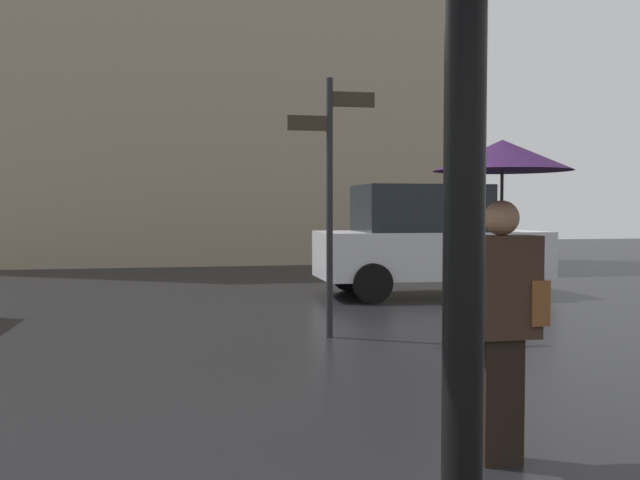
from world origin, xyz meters
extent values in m
cylinder|color=black|center=(0.31, -0.83, 1.29)|extent=(0.10, 0.10, 2.59)
cube|color=black|center=(1.60, 1.62, 0.39)|extent=(0.26, 0.16, 0.79)
cube|color=#332319|center=(1.60, 1.62, 1.10)|extent=(0.47, 0.21, 0.64)
sphere|color=#936B4C|center=(1.60, 1.62, 1.53)|extent=(0.22, 0.22, 0.22)
cube|color=brown|center=(1.81, 1.62, 1.01)|extent=(0.12, 0.24, 0.28)
cylinder|color=black|center=(1.60, 1.62, 1.67)|extent=(0.02, 0.02, 0.30)
cone|color=#250F33|center=(1.60, 1.62, 1.91)|extent=(0.85, 0.85, 0.19)
cube|color=silver|center=(4.11, 9.63, 0.75)|extent=(4.11, 1.67, 0.83)
cube|color=black|center=(3.91, 9.63, 1.59)|extent=(2.26, 1.54, 0.84)
cylinder|color=black|center=(5.45, 10.46, 0.34)|extent=(0.67, 0.18, 0.67)
cylinder|color=black|center=(5.45, 8.79, 0.34)|extent=(0.67, 0.18, 0.67)
cylinder|color=black|center=(2.78, 10.46, 0.34)|extent=(0.67, 0.18, 0.67)
cylinder|color=black|center=(2.78, 8.79, 0.34)|extent=(0.67, 0.18, 0.67)
cylinder|color=black|center=(1.43, 5.93, 1.58)|extent=(0.08, 0.08, 3.17)
cube|color=#33281E|center=(1.71, 5.93, 2.92)|extent=(0.56, 0.04, 0.18)
cube|color=#33281E|center=(1.17, 5.93, 2.62)|extent=(0.52, 0.04, 0.18)
cube|color=gray|center=(0.00, 17.91, 6.68)|extent=(15.12, 2.48, 13.36)
camera|label=1|loc=(-0.33, -2.33, 1.59)|focal=38.83mm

